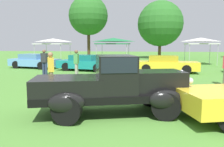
{
  "coord_description": "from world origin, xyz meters",
  "views": [
    {
      "loc": [
        0.8,
        -6.38,
        2.0
      ],
      "look_at": [
        -0.36,
        1.46,
        0.97
      ],
      "focal_mm": 35.51,
      "sensor_mm": 36.0,
      "label": 1
    }
  ],
  "objects_px": {
    "show_car_skyblue": "(34,61)",
    "canopy_tent_left_field": "(53,41)",
    "feature_pickup_truck": "(113,85)",
    "spectator_by_row": "(76,63)",
    "canopy_tent_right_field": "(201,41)",
    "canopy_tent_center_field": "(113,41)",
    "show_car_yellow": "(165,64)",
    "spectator_near_truck": "(51,70)",
    "show_car_teal": "(85,63)",
    "spectator_between_cars": "(44,62)"
  },
  "relations": [
    {
      "from": "show_car_skyblue",
      "to": "show_car_teal",
      "type": "height_order",
      "value": "same"
    },
    {
      "from": "feature_pickup_truck",
      "to": "canopy_tent_left_field",
      "type": "relative_size",
      "value": 1.36
    },
    {
      "from": "feature_pickup_truck",
      "to": "canopy_tent_left_field",
      "type": "distance_m",
      "value": 20.36
    },
    {
      "from": "show_car_yellow",
      "to": "canopy_tent_left_field",
      "type": "height_order",
      "value": "canopy_tent_left_field"
    },
    {
      "from": "spectator_by_row",
      "to": "canopy_tent_right_field",
      "type": "height_order",
      "value": "canopy_tent_right_field"
    },
    {
      "from": "canopy_tent_left_field",
      "to": "show_car_yellow",
      "type": "bearing_deg",
      "value": -33.23
    },
    {
      "from": "spectator_by_row",
      "to": "canopy_tent_left_field",
      "type": "height_order",
      "value": "canopy_tent_left_field"
    },
    {
      "from": "show_car_teal",
      "to": "show_car_yellow",
      "type": "relative_size",
      "value": 1.01
    },
    {
      "from": "show_car_teal",
      "to": "spectator_by_row",
      "type": "distance_m",
      "value": 3.69
    },
    {
      "from": "feature_pickup_truck",
      "to": "spectator_by_row",
      "type": "height_order",
      "value": "feature_pickup_truck"
    },
    {
      "from": "show_car_yellow",
      "to": "canopy_tent_left_field",
      "type": "relative_size",
      "value": 1.38
    },
    {
      "from": "feature_pickup_truck",
      "to": "spectator_near_truck",
      "type": "height_order",
      "value": "feature_pickup_truck"
    },
    {
      "from": "feature_pickup_truck",
      "to": "canopy_tent_left_field",
      "type": "xyz_separation_m",
      "value": [
        -9.49,
        17.94,
        1.56
      ]
    },
    {
      "from": "show_car_teal",
      "to": "canopy_tent_center_field",
      "type": "xyz_separation_m",
      "value": [
        1.32,
        6.15,
        1.82
      ]
    },
    {
      "from": "spectator_between_cars",
      "to": "spectator_by_row",
      "type": "bearing_deg",
      "value": -14.18
    },
    {
      "from": "show_car_teal",
      "to": "canopy_tent_left_field",
      "type": "bearing_deg",
      "value": 128.0
    },
    {
      "from": "canopy_tent_center_field",
      "to": "canopy_tent_right_field",
      "type": "relative_size",
      "value": 1.15
    },
    {
      "from": "show_car_yellow",
      "to": "feature_pickup_truck",
      "type": "bearing_deg",
      "value": -103.08
    },
    {
      "from": "show_car_teal",
      "to": "show_car_yellow",
      "type": "bearing_deg",
      "value": -2.95
    },
    {
      "from": "show_car_skyblue",
      "to": "show_car_yellow",
      "type": "bearing_deg",
      "value": -7.62
    },
    {
      "from": "feature_pickup_truck",
      "to": "spectator_between_cars",
      "type": "xyz_separation_m",
      "value": [
        -5.58,
        7.43,
        0.05
      ]
    },
    {
      "from": "show_car_skyblue",
      "to": "spectator_between_cars",
      "type": "relative_size",
      "value": 2.7
    },
    {
      "from": "show_car_teal",
      "to": "spectator_near_truck",
      "type": "bearing_deg",
      "value": -85.56
    },
    {
      "from": "spectator_by_row",
      "to": "show_car_yellow",
      "type": "bearing_deg",
      "value": 30.83
    },
    {
      "from": "show_car_skyblue",
      "to": "canopy_tent_right_field",
      "type": "bearing_deg",
      "value": 21.11
    },
    {
      "from": "feature_pickup_truck",
      "to": "canopy_tent_right_field",
      "type": "bearing_deg",
      "value": 69.7
    },
    {
      "from": "canopy_tent_left_field",
      "to": "canopy_tent_center_field",
      "type": "height_order",
      "value": "same"
    },
    {
      "from": "show_car_yellow",
      "to": "spectator_between_cars",
      "type": "xyz_separation_m",
      "value": [
        -7.95,
        -2.75,
        0.31
      ]
    },
    {
      "from": "feature_pickup_truck",
      "to": "canopy_tent_left_field",
      "type": "height_order",
      "value": "canopy_tent_left_field"
    },
    {
      "from": "feature_pickup_truck",
      "to": "spectator_between_cars",
      "type": "height_order",
      "value": "feature_pickup_truck"
    },
    {
      "from": "spectator_near_truck",
      "to": "spectator_between_cars",
      "type": "relative_size",
      "value": 1.0
    },
    {
      "from": "show_car_teal",
      "to": "canopy_tent_center_field",
      "type": "bearing_deg",
      "value": 77.9
    },
    {
      "from": "spectator_between_cars",
      "to": "spectator_near_truck",
      "type": "bearing_deg",
      "value": -61.86
    },
    {
      "from": "spectator_between_cars",
      "to": "spectator_by_row",
      "type": "xyz_separation_m",
      "value": [
        2.35,
        -0.59,
        0.0
      ]
    },
    {
      "from": "canopy_tent_center_field",
      "to": "canopy_tent_left_field",
      "type": "bearing_deg",
      "value": 169.7
    },
    {
      "from": "show_car_skyblue",
      "to": "canopy_tent_left_field",
      "type": "relative_size",
      "value": 1.36
    },
    {
      "from": "show_car_yellow",
      "to": "spectator_by_row",
      "type": "height_order",
      "value": "spectator_by_row"
    },
    {
      "from": "show_car_skyblue",
      "to": "show_car_teal",
      "type": "bearing_deg",
      "value": -13.26
    },
    {
      "from": "spectator_by_row",
      "to": "feature_pickup_truck",
      "type": "bearing_deg",
      "value": -64.7
    },
    {
      "from": "canopy_tent_left_field",
      "to": "show_car_teal",
      "type": "bearing_deg",
      "value": -52.0
    },
    {
      "from": "show_car_teal",
      "to": "canopy_tent_center_field",
      "type": "height_order",
      "value": "canopy_tent_center_field"
    },
    {
      "from": "show_car_yellow",
      "to": "canopy_tent_left_field",
      "type": "bearing_deg",
      "value": 146.77
    },
    {
      "from": "spectator_near_truck",
      "to": "canopy_tent_right_field",
      "type": "relative_size",
      "value": 0.59
    },
    {
      "from": "spectator_by_row",
      "to": "canopy_tent_left_field",
      "type": "bearing_deg",
      "value": 119.39
    },
    {
      "from": "spectator_by_row",
      "to": "canopy_tent_right_field",
      "type": "xyz_separation_m",
      "value": [
        9.68,
        10.58,
        1.51
      ]
    },
    {
      "from": "show_car_skyblue",
      "to": "canopy_tent_left_field",
      "type": "height_order",
      "value": "canopy_tent_left_field"
    },
    {
      "from": "feature_pickup_truck",
      "to": "spectator_by_row",
      "type": "bearing_deg",
      "value": 115.3
    },
    {
      "from": "show_car_yellow",
      "to": "spectator_near_truck",
      "type": "distance_m",
      "value": 9.23
    },
    {
      "from": "feature_pickup_truck",
      "to": "canopy_tent_right_field",
      "type": "relative_size",
      "value": 1.59
    },
    {
      "from": "show_car_yellow",
      "to": "spectator_between_cars",
      "type": "height_order",
      "value": "spectator_between_cars"
    }
  ]
}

